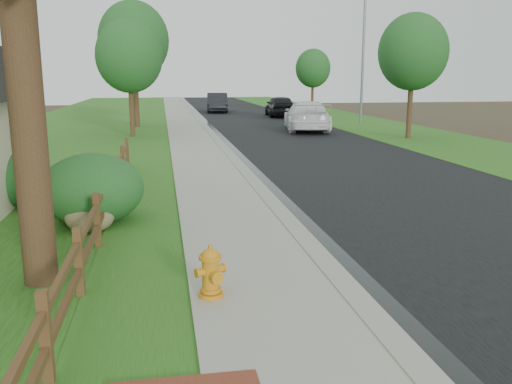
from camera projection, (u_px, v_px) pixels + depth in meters
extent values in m
plane|color=#3E3422|center=(383.00, 376.00, 6.00)|extent=(120.00, 120.00, 0.00)
cube|color=black|center=(256.00, 120.00, 40.49)|extent=(8.00, 90.00, 0.02)
cube|color=gray|center=(199.00, 120.00, 39.78)|extent=(0.40, 90.00, 0.12)
cube|color=black|center=(204.00, 121.00, 39.84)|extent=(0.50, 90.00, 0.00)
cube|color=#9E9B89|center=(182.00, 121.00, 39.56)|extent=(2.20, 90.00, 0.10)
cube|color=#215317|center=(155.00, 121.00, 39.25)|extent=(1.60, 90.00, 0.06)
cube|color=#215317|center=(81.00, 123.00, 38.39)|extent=(9.00, 90.00, 0.04)
cube|color=#215317|center=(344.00, 119.00, 41.64)|extent=(6.00, 90.00, 0.04)
cube|color=#4A2A18|center=(46.00, 340.00, 5.67)|extent=(0.12, 0.12, 1.10)
cube|color=#4A2A18|center=(79.00, 264.00, 7.99)|extent=(0.12, 0.12, 1.10)
cube|color=#4A2A18|center=(97.00, 221.00, 10.30)|extent=(0.12, 0.12, 1.10)
cube|color=#4A2A18|center=(109.00, 195.00, 12.61)|extent=(0.12, 0.12, 1.10)
cube|color=#4A2A18|center=(117.00, 176.00, 14.92)|extent=(0.12, 0.12, 1.10)
cube|color=#4A2A18|center=(123.00, 163.00, 17.24)|extent=(0.12, 0.12, 1.10)
cube|color=#4A2A18|center=(127.00, 153.00, 19.55)|extent=(0.12, 0.12, 1.10)
cube|color=#4A2A18|center=(13.00, 375.00, 4.46)|extent=(0.08, 2.35, 0.10)
cube|color=#4A2A18|center=(66.00, 303.00, 6.85)|extent=(0.08, 2.35, 0.10)
cube|color=#4A2A18|center=(63.00, 273.00, 6.77)|extent=(0.08, 2.35, 0.10)
cube|color=#4A2A18|center=(90.00, 245.00, 9.16)|extent=(0.08, 2.35, 0.10)
cube|color=#4A2A18|center=(88.00, 223.00, 9.08)|extent=(0.08, 2.35, 0.10)
cube|color=#4A2A18|center=(104.00, 211.00, 11.48)|extent=(0.08, 2.35, 0.10)
cube|color=#4A2A18|center=(103.00, 193.00, 11.39)|extent=(0.08, 2.35, 0.10)
cube|color=#4A2A18|center=(113.00, 189.00, 13.79)|extent=(0.08, 2.35, 0.10)
cube|color=#4A2A18|center=(113.00, 173.00, 13.70)|extent=(0.08, 2.35, 0.10)
cube|color=#4A2A18|center=(120.00, 172.00, 16.10)|extent=(0.08, 2.35, 0.10)
cube|color=#4A2A18|center=(119.00, 159.00, 16.02)|extent=(0.08, 2.35, 0.10)
cube|color=#4A2A18|center=(125.00, 160.00, 18.41)|extent=(0.08, 2.35, 0.10)
cube|color=#4A2A18|center=(125.00, 149.00, 18.33)|extent=(0.08, 2.35, 0.10)
cylinder|color=#3A2818|center=(27.00, 111.00, 8.08)|extent=(0.52, 0.52, 5.50)
cylinder|color=orange|center=(211.00, 294.00, 7.92)|extent=(0.37, 0.37, 0.06)
cylinder|color=orange|center=(211.00, 275.00, 7.86)|extent=(0.25, 0.25, 0.56)
cylinder|color=orange|center=(211.00, 289.00, 7.91)|extent=(0.30, 0.30, 0.05)
cylinder|color=orange|center=(210.00, 257.00, 7.80)|extent=(0.33, 0.33, 0.05)
ellipsoid|color=orange|center=(210.00, 256.00, 7.80)|extent=(0.27, 0.27, 0.20)
cylinder|color=orange|center=(210.00, 247.00, 7.77)|extent=(0.06, 0.06, 0.08)
cylinder|color=orange|center=(216.00, 277.00, 7.72)|extent=(0.20, 0.18, 0.16)
cylinder|color=orange|center=(199.00, 273.00, 7.76)|extent=(0.18, 0.17, 0.13)
cylinder|color=orange|center=(222.00, 268.00, 7.94)|extent=(0.18, 0.17, 0.13)
imported|color=white|center=(307.00, 116.00, 32.56)|extent=(3.48, 6.46, 1.78)
imported|color=black|center=(280.00, 106.00, 44.07)|extent=(2.35, 5.13, 1.70)
imported|color=black|center=(217.00, 102.00, 49.47)|extent=(2.29, 5.39, 1.73)
cylinder|color=slate|center=(363.00, 59.00, 36.77)|extent=(0.18, 0.18, 8.76)
ellipsoid|color=brown|center=(89.00, 217.00, 11.42)|extent=(1.23, 1.08, 0.68)
ellipsoid|color=#1B4C21|center=(92.00, 189.00, 12.05)|extent=(2.65, 2.65, 1.59)
ellipsoid|color=#1B4C21|center=(87.00, 193.00, 12.08)|extent=(2.57, 2.57, 1.41)
ellipsoid|color=#1B4C21|center=(8.00, 179.00, 13.69)|extent=(2.60, 2.60, 1.41)
cylinder|color=#3A2818|center=(131.00, 102.00, 28.93)|extent=(0.26, 0.26, 3.76)
ellipsoid|color=#1B4C21|center=(129.00, 56.00, 28.43)|extent=(3.51, 3.51, 3.86)
cylinder|color=#3A2818|center=(410.00, 101.00, 28.33)|extent=(0.27, 0.27, 3.91)
ellipsoid|color=#1B4C21|center=(413.00, 52.00, 27.80)|extent=(3.58, 3.58, 3.93)
cylinder|color=#3A2818|center=(136.00, 90.00, 34.62)|extent=(0.33, 0.33, 4.78)
ellipsoid|color=#1B4C21|center=(134.00, 40.00, 33.97)|extent=(4.41, 4.41, 4.86)
cylinder|color=#3A2818|center=(312.00, 94.00, 47.43)|extent=(0.24, 0.24, 3.43)
ellipsoid|color=#1B4C21|center=(313.00, 68.00, 46.97)|extent=(3.03, 3.03, 3.33)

